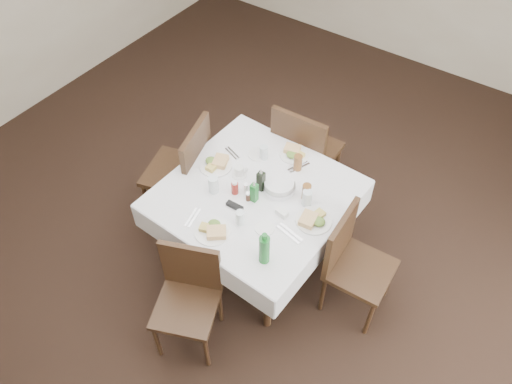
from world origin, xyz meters
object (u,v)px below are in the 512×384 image
water_s (240,218)px  dining_table (255,200)px  chair_west (186,167)px  water_n (264,153)px  chair_east (351,258)px  green_bottle (264,249)px  chair_north (303,149)px  oil_cruet_green (254,192)px  water_e (307,198)px  oil_cruet_dark (261,180)px  bread_basket (279,186)px  chair_south (189,291)px  ketchup_bottle (235,188)px  coffee_mug (239,171)px  water_w (213,185)px

water_s → dining_table: bearing=104.6°
chair_west → water_n: (0.57, 0.29, 0.25)m
chair_east → green_bottle: green_bottle is taller
chair_north → oil_cruet_green: chair_north is taller
chair_west → water_e: 1.11m
oil_cruet_dark → bread_basket: bearing=31.7°
chair_south → water_s: bearing=82.5°
ketchup_bottle → coffee_mug: (-0.08, 0.16, -0.02)m
chair_west → water_w: bearing=-23.1°
chair_south → coffee_mug: 0.95m
chair_east → ketchup_bottle: size_ratio=8.03×
ketchup_bottle → chair_south: bearing=-79.8°
chair_east → water_e: bearing=171.0°
chair_south → chair_east: (0.78, 0.85, 0.02)m
chair_east → water_n: (-0.94, 0.28, 0.30)m
chair_east → oil_cruet_green: (-0.76, -0.11, 0.33)m
chair_west → ketchup_bottle: size_ratio=8.83×
chair_north → water_w: chair_north is taller
chair_south → water_n: water_n is taller
water_w → dining_table: bearing=31.9°
water_w → green_bottle: size_ratio=0.50×
dining_table → chair_north: 0.77m
bread_basket → chair_west: bearing=-174.3°
dining_table → chair_west: bearing=177.0°
dining_table → chair_west: chair_west is taller
chair_north → water_w: (-0.22, -0.92, 0.25)m
bread_basket → oil_cruet_green: (-0.09, -0.19, 0.05)m
bread_basket → oil_cruet_green: oil_cruet_green is taller
water_w → green_bottle: 0.70m
ketchup_bottle → water_n: bearing=94.1°
dining_table → green_bottle: size_ratio=4.89×
chair_south → chair_north: bearing=91.7°
water_n → water_w: size_ratio=0.87×
dining_table → water_e: 0.41m
water_n → water_w: 0.50m
chair_west → coffee_mug: (0.52, 0.04, 0.23)m
water_s → water_n: bearing=110.1°
oil_cruet_green → ketchup_bottle: 0.16m
water_n → water_s: bearing=-69.9°
oil_cruet_dark → chair_north: bearing=94.1°
chair_east → water_s: 0.85m
dining_table → chair_east: size_ratio=1.46×
water_n → water_e: water_e is taller
ketchup_bottle → green_bottle: bearing=-35.9°
water_w → chair_north: bearing=76.7°
water_n → chair_west: bearing=-153.0°
chair_west → water_n: chair_west is taller
chair_north → coffee_mug: chair_north is taller
bread_basket → coffee_mug: (-0.32, -0.05, -0.00)m
chair_north → chair_south: bearing=-88.3°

